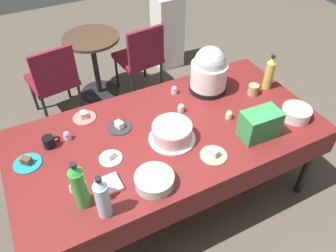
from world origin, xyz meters
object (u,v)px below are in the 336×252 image
object	(u,v)px
soda_bottle_ginger_ale	(269,73)
water_cooler	(167,21)
slow_cooker	(209,71)
cupcake_berry	(229,115)
glass_salad_bowl	(154,180)
coffee_mug_tan	(253,89)
dessert_plate_white	(110,157)
dessert_plate_sage	(214,154)
soda_carton	(260,124)
cupcake_lemon	(67,136)
cupcake_vanilla	(73,188)
soda_bottle_water	(102,198)
potluck_table	(168,137)
ceramic_snack_bowl	(296,113)
round_cafe_table	(94,55)
cupcake_rose	(181,108)
maroon_chair_right	(141,56)
frosted_layer_cake	(172,133)
cupcake_cocoa	(174,90)
dessert_plate_charcoal	(119,126)
dessert_plate_coral	(84,117)
dessert_plate_teal	(27,162)
maroon_chair_left	(53,78)
coffee_mug_black	(49,142)

from	to	relation	value
soda_bottle_ginger_ale	water_cooler	distance (m)	1.83
slow_cooker	cupcake_berry	world-z (taller)	slow_cooker
glass_salad_bowl	coffee_mug_tan	world-z (taller)	coffee_mug_tan
dessert_plate_white	dessert_plate_sage	world-z (taller)	dessert_plate_sage
soda_carton	water_cooler	bearing A→B (deg)	81.81
cupcake_lemon	cupcake_vanilla	bearing A→B (deg)	-99.92
cupcake_berry	soda_bottle_water	distance (m)	1.14
potluck_table	coffee_mug_tan	bearing A→B (deg)	5.87
ceramic_snack_bowl	round_cafe_table	world-z (taller)	ceramic_snack_bowl
cupcake_rose	maroon_chair_right	size ratio (longest dim) A/B	0.08
frosted_layer_cake	round_cafe_table	bearing A→B (deg)	91.25
cupcake_lemon	cupcake_cocoa	size ratio (longest dim) A/B	1.00
dessert_plate_charcoal	dessert_plate_coral	bearing A→B (deg)	131.79
coffee_mug_tan	ceramic_snack_bowl	bearing A→B (deg)	-75.47
slow_cooker	ceramic_snack_bowl	size ratio (longest dim) A/B	1.80
dessert_plate_coral	water_cooler	xyz separation A→B (m)	(1.45, 1.50, -0.17)
dessert_plate_sage	dessert_plate_coral	xyz separation A→B (m)	(-0.64, 0.75, 0.00)
coffee_mug_tan	maroon_chair_right	size ratio (longest dim) A/B	0.14
dessert_plate_white	soda_bottle_water	distance (m)	0.43
cupcake_berry	coffee_mug_tan	bearing A→B (deg)	24.99
dessert_plate_teal	cupcake_berry	distance (m)	1.42
water_cooler	dessert_plate_coral	bearing A→B (deg)	-134.03
dessert_plate_charcoal	water_cooler	world-z (taller)	water_cooler
coffee_mug_tan	round_cafe_table	distance (m)	1.84
potluck_table	water_cooler	size ratio (longest dim) A/B	1.77
dessert_plate_teal	slow_cooker	bearing A→B (deg)	6.39
soda_bottle_water	cupcake_berry	bearing A→B (deg)	18.35
ceramic_snack_bowl	cupcake_berry	world-z (taller)	ceramic_snack_bowl
maroon_chair_left	glass_salad_bowl	bearing A→B (deg)	-82.10
cupcake_vanilla	maroon_chair_right	size ratio (longest dim) A/B	0.08
glass_salad_bowl	round_cafe_table	size ratio (longest dim) A/B	0.33
cupcake_lemon	cupcake_rose	size ratio (longest dim) A/B	1.00
ceramic_snack_bowl	coffee_mug_black	world-z (taller)	same
cupcake_cocoa	maroon_chair_right	xyz separation A→B (m)	(0.16, 1.08, -0.29)
slow_cooker	maroon_chair_left	xyz separation A→B (m)	(-1.06, 1.16, -0.44)
slow_cooker	soda_bottle_water	xyz separation A→B (m)	(-1.13, -0.74, -0.03)
soda_bottle_ginger_ale	maroon_chair_right	world-z (taller)	soda_bottle_ginger_ale
dessert_plate_charcoal	maroon_chair_left	distance (m)	1.32
dessert_plate_charcoal	soda_bottle_ginger_ale	distance (m)	1.26
coffee_mug_tan	soda_bottle_ginger_ale	bearing A→B (deg)	7.23
potluck_table	glass_salad_bowl	xyz separation A→B (m)	(-0.28, -0.38, 0.10)
glass_salad_bowl	cupcake_lemon	world-z (taller)	glass_salad_bowl
soda_bottle_ginger_ale	dessert_plate_white	bearing A→B (deg)	-173.34
dessert_plate_white	dessert_plate_coral	bearing A→B (deg)	94.39
cupcake_lemon	maroon_chair_left	world-z (taller)	maroon_chair_left
frosted_layer_cake	coffee_mug_tan	size ratio (longest dim) A/B	2.63
frosted_layer_cake	slow_cooker	bearing A→B (deg)	36.04
slow_cooker	dessert_plate_coral	xyz separation A→B (m)	(-1.00, 0.11, -0.16)
dessert_plate_coral	cupcake_rose	distance (m)	0.72
slow_cooker	dessert_plate_coral	size ratio (longest dim) A/B	2.26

